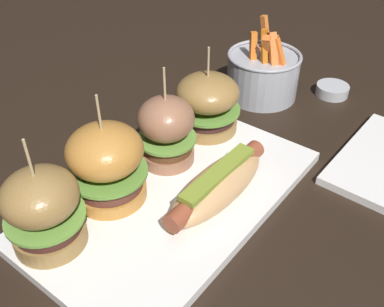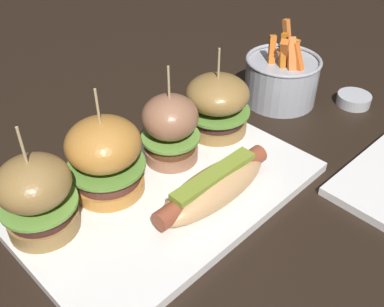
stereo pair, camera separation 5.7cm
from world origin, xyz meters
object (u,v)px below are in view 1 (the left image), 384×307
Objects in this scene: hot_dog at (218,184)px; sauce_ramekin at (332,90)px; slider_far_left at (43,209)px; slider_center_right at (166,130)px; slider_center_left at (107,163)px; slider_far_right at (207,103)px; fries_bucket at (263,74)px; platter_main at (174,196)px.

hot_dog is 3.17× the size of sauce_ramekin.
slider_far_left is 0.20m from slider_center_right.
slider_center_left is at bearing 165.98° from sauce_ramekin.
slider_center_left is 1.09× the size of slider_far_right.
fries_bucket is at bearing -0.94° from slider_far_right.
sauce_ramekin reaches higher than platter_main.
platter_main is 6.73× the size of sauce_ramekin.
platter_main is at bearing -170.70° from fries_bucket.
slider_far_right is at bearing -0.96° from slider_far_left.
slider_center_left reaches higher than sauce_ramekin.
slider_far_left is 1.06× the size of slider_far_right.
hot_dog is 0.37m from sauce_ramekin.
slider_center_left reaches higher than slider_far_right.
platter_main is 2.63× the size of slider_center_left.
slider_far_left is at bearing 168.57° from sauce_ramekin.
platter_main is 0.10m from slider_center_left.
hot_dog is 0.11m from slider_center_right.
slider_far_left is at bearing 148.34° from hot_dog.
slider_center_left is 1.12× the size of fries_bucket.
slider_center_left is 0.10m from slider_center_right.
slider_center_right is (0.20, -0.01, -0.00)m from slider_far_left.
slider_center_right is at bearing -4.97° from slider_center_left.
platter_main is 0.09m from slider_center_right.
slider_far_right is at bearing -1.92° from slider_center_left.
hot_dog is at bearing -61.98° from platter_main.
hot_dog is 1.39× the size of fries_bucket.
slider_far_right reaches higher than fries_bucket.
hot_dog is at bearing -31.66° from slider_far_left.
platter_main is 2.71× the size of slider_far_left.
slider_center_left reaches higher than slider_center_right.
platter_main is at bearing -133.45° from slider_center_right.
slider_far_left is (-0.15, 0.06, 0.06)m from platter_main.
fries_bucket reaches higher than hot_dog.
hot_dog reaches higher than platter_main.
slider_far_right is (0.20, -0.01, -0.01)m from slider_center_left.
slider_far_left is 0.30m from slider_far_right.
hot_dog is at bearing -160.33° from fries_bucket.
hot_dog is 1.28× the size of slider_center_right.
sauce_ramekin is (0.39, -0.05, 0.00)m from platter_main.
slider_far_right is (0.10, 0.00, -0.00)m from slider_center_right.
slider_far_left is at bearing 179.04° from slider_far_right.
slider_far_right is 2.34× the size of sauce_ramekin.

